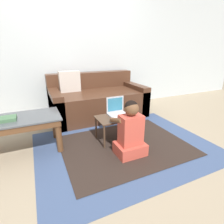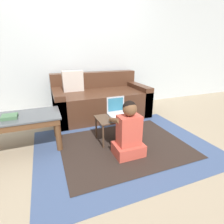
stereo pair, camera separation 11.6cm
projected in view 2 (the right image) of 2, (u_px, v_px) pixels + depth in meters
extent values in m
plane|color=gray|center=(109.00, 142.00, 2.35)|extent=(16.00, 16.00, 0.00)
cube|color=silver|center=(80.00, 45.00, 3.30)|extent=(9.00, 0.06, 2.50)
cube|color=#3D517A|center=(124.00, 146.00, 2.25)|extent=(2.18, 1.67, 0.01)
cube|color=#2D231E|center=(124.00, 145.00, 2.25)|extent=(1.57, 1.20, 0.00)
cube|color=#4C2D1E|center=(101.00, 103.00, 3.24)|extent=(1.66, 0.94, 0.46)
cube|color=#4C2D1E|center=(94.00, 80.00, 3.43)|extent=(1.66, 0.21, 0.30)
cube|color=#4C2D1E|center=(59.00, 106.00, 2.97)|extent=(0.16, 0.94, 0.54)
cube|color=#4C2D1E|center=(136.00, 97.00, 3.48)|extent=(0.16, 0.94, 0.54)
cube|color=beige|center=(73.00, 81.00, 3.11)|extent=(0.36, 0.14, 0.36)
cube|color=#4C5156|center=(15.00, 117.00, 2.04)|extent=(1.02, 0.50, 0.02)
cube|color=brown|center=(15.00, 121.00, 2.06)|extent=(0.98, 0.48, 0.07)
cylinder|color=brown|center=(58.00, 135.00, 2.10)|extent=(0.07, 0.07, 0.42)
cylinder|color=brown|center=(56.00, 123.00, 2.45)|extent=(0.07, 0.07, 0.42)
cube|color=#4C3828|center=(118.00, 117.00, 2.32)|extent=(0.58, 0.35, 0.02)
cylinder|color=#4C3828|center=(103.00, 137.00, 2.15)|extent=(0.02, 0.02, 0.32)
cylinder|color=#4C3828|center=(141.00, 130.00, 2.33)|extent=(0.02, 0.02, 0.32)
cylinder|color=#4C3828|center=(96.00, 127.00, 2.41)|extent=(0.02, 0.02, 0.32)
cylinder|color=#4C3828|center=(131.00, 122.00, 2.60)|extent=(0.02, 0.02, 0.32)
cube|color=#B7BCC6|center=(119.00, 115.00, 2.33)|extent=(0.25, 0.23, 0.02)
cube|color=silver|center=(119.00, 115.00, 2.31)|extent=(0.21, 0.14, 0.00)
cube|color=#B7BCC6|center=(116.00, 104.00, 2.39)|extent=(0.25, 0.01, 0.22)
cube|color=teal|center=(116.00, 104.00, 2.39)|extent=(0.22, 0.00, 0.18)
ellipsoid|color=#B2B7C1|center=(133.00, 114.00, 2.36)|extent=(0.07, 0.11, 0.03)
cube|color=#CC4C3D|center=(128.00, 149.00, 2.05)|extent=(0.34, 0.27, 0.15)
cube|color=#CC4C3D|center=(129.00, 130.00, 1.96)|extent=(0.25, 0.17, 0.35)
sphere|color=brown|center=(130.00, 109.00, 1.88)|extent=(0.16, 0.16, 0.16)
sphere|color=black|center=(129.00, 108.00, 1.88)|extent=(0.15, 0.15, 0.15)
cylinder|color=brown|center=(115.00, 120.00, 2.00)|extent=(0.06, 0.28, 0.14)
cylinder|color=brown|center=(133.00, 118.00, 2.09)|extent=(0.06, 0.28, 0.14)
cube|color=#47704C|center=(10.00, 117.00, 1.99)|extent=(0.16, 0.16, 0.04)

